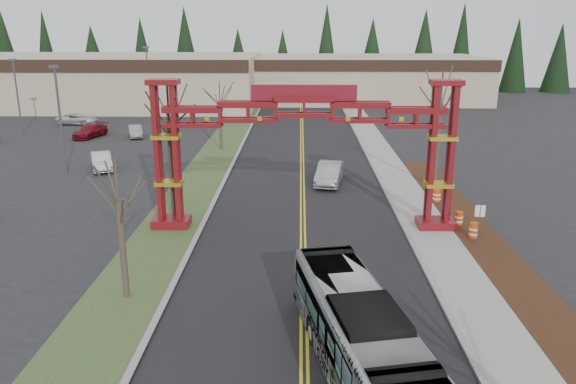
{
  "coord_description": "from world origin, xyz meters",
  "views": [
    {
      "loc": [
        -0.21,
        -14.06,
        11.8
      ],
      "look_at": [
        -0.84,
        14.93,
        3.18
      ],
      "focal_mm": 35.0,
      "sensor_mm": 36.0,
      "label": 1
    }
  ],
  "objects_px": {
    "bare_tree_median_near": "(119,203)",
    "street_sign": "(480,217)",
    "silver_sedan": "(329,173)",
    "parked_car_mid_a": "(90,131)",
    "light_pole_near": "(60,112)",
    "barrel_south": "(474,231)",
    "barrel_north": "(437,196)",
    "bare_tree_median_mid": "(169,119)",
    "bare_tree_median_far": "(220,101)",
    "light_pole_far": "(148,76)",
    "gateway_arch": "(304,131)",
    "parked_car_far_a": "(135,131)",
    "barrel_mid": "(459,219)",
    "transit_bus": "(358,334)",
    "retail_building_west": "(105,81)",
    "parked_car_near_b": "(101,161)",
    "bare_tree_right_far": "(441,104)",
    "light_pole_mid": "(17,91)",
    "parked_car_far_b": "(77,119)",
    "retail_building_east": "(362,78)"
  },
  "relations": [
    {
      "from": "parked_car_far_b",
      "to": "bare_tree_right_far",
      "type": "bearing_deg",
      "value": -123.32
    },
    {
      "from": "bare_tree_median_mid",
      "to": "street_sign",
      "type": "relative_size",
      "value": 3.64
    },
    {
      "from": "barrel_south",
      "to": "barrel_mid",
      "type": "relative_size",
      "value": 1.1
    },
    {
      "from": "retail_building_west",
      "to": "barrel_mid",
      "type": "bearing_deg",
      "value": -53.47
    },
    {
      "from": "parked_car_mid_a",
      "to": "retail_building_east",
      "type": "bearing_deg",
      "value": 60.88
    },
    {
      "from": "barrel_mid",
      "to": "barrel_north",
      "type": "distance_m",
      "value": 4.63
    },
    {
      "from": "bare_tree_median_far",
      "to": "barrel_mid",
      "type": "relative_size",
      "value": 7.36
    },
    {
      "from": "bare_tree_median_mid",
      "to": "street_sign",
      "type": "distance_m",
      "value": 18.66
    },
    {
      "from": "light_pole_near",
      "to": "barrel_south",
      "type": "relative_size",
      "value": 8.77
    },
    {
      "from": "silver_sedan",
      "to": "barrel_south",
      "type": "xyz_separation_m",
      "value": [
        7.71,
        -11.66,
        -0.33
      ]
    },
    {
      "from": "bare_tree_median_near",
      "to": "street_sign",
      "type": "relative_size",
      "value": 2.67
    },
    {
      "from": "gateway_arch",
      "to": "parked_car_far_a",
      "type": "xyz_separation_m",
      "value": [
        -18.32,
        28.55,
        -5.33
      ]
    },
    {
      "from": "retail_building_west",
      "to": "street_sign",
      "type": "distance_m",
      "value": 69.25
    },
    {
      "from": "parked_car_far_b",
      "to": "transit_bus",
      "type": "bearing_deg",
      "value": -147.13
    },
    {
      "from": "bare_tree_right_far",
      "to": "light_pole_mid",
      "type": "distance_m",
      "value": 46.78
    },
    {
      "from": "silver_sedan",
      "to": "barrel_mid",
      "type": "relative_size",
      "value": 5.54
    },
    {
      "from": "parked_car_near_b",
      "to": "bare_tree_median_far",
      "type": "xyz_separation_m",
      "value": [
        9.09,
        8.28,
        4.03
      ]
    },
    {
      "from": "bare_tree_median_mid",
      "to": "barrel_mid",
      "type": "xyz_separation_m",
      "value": [
        17.55,
        -0.33,
        -6.03
      ]
    },
    {
      "from": "barrel_mid",
      "to": "transit_bus",
      "type": "bearing_deg",
      "value": -116.8
    },
    {
      "from": "retail_building_west",
      "to": "barrel_north",
      "type": "bearing_deg",
      "value": -51.15
    },
    {
      "from": "bare_tree_median_near",
      "to": "parked_car_mid_a",
      "type": "bearing_deg",
      "value": 112.1
    },
    {
      "from": "barrel_south",
      "to": "retail_building_west",
      "type": "bearing_deg",
      "value": 125.57
    },
    {
      "from": "bare_tree_median_mid",
      "to": "light_pole_near",
      "type": "bearing_deg",
      "value": 134.48
    },
    {
      "from": "barrel_south",
      "to": "parked_car_far_a",
      "type": "bearing_deg",
      "value": 132.93
    },
    {
      "from": "parked_car_far_b",
      "to": "light_pole_mid",
      "type": "distance_m",
      "value": 8.59
    },
    {
      "from": "transit_bus",
      "to": "bare_tree_median_far",
      "type": "xyz_separation_m",
      "value": [
        -9.84,
        36.99,
        3.28
      ]
    },
    {
      "from": "bare_tree_median_near",
      "to": "barrel_north",
      "type": "bearing_deg",
      "value": 39.9
    },
    {
      "from": "bare_tree_median_far",
      "to": "light_pole_far",
      "type": "distance_m",
      "value": 25.11
    },
    {
      "from": "transit_bus",
      "to": "light_pole_near",
      "type": "bearing_deg",
      "value": 116.62
    },
    {
      "from": "retail_building_east",
      "to": "barrel_south",
      "type": "xyz_separation_m",
      "value": [
        -0.21,
        -63.62,
        -3.01
      ]
    },
    {
      "from": "bare_tree_median_mid",
      "to": "bare_tree_right_far",
      "type": "relative_size",
      "value": 1.01
    },
    {
      "from": "parked_car_mid_a",
      "to": "barrel_south",
      "type": "relative_size",
      "value": 4.73
    },
    {
      "from": "light_pole_near",
      "to": "barrel_south",
      "type": "xyz_separation_m",
      "value": [
        29.46,
        -14.46,
        -4.59
      ]
    },
    {
      "from": "parked_car_mid_a",
      "to": "light_pole_far",
      "type": "xyz_separation_m",
      "value": [
        2.6,
        15.67,
        4.61
      ]
    },
    {
      "from": "bare_tree_right_far",
      "to": "barrel_north",
      "type": "relative_size",
      "value": 8.83
    },
    {
      "from": "bare_tree_median_far",
      "to": "barrel_north",
      "type": "relative_size",
      "value": 6.83
    },
    {
      "from": "parked_car_far_a",
      "to": "transit_bus",
      "type": "bearing_deg",
      "value": -84.16
    },
    {
      "from": "silver_sedan",
      "to": "barrel_mid",
      "type": "bearing_deg",
      "value": -42.08
    },
    {
      "from": "retail_building_west",
      "to": "parked_car_near_b",
      "type": "xyz_separation_m",
      "value": [
        12.91,
        -39.92,
        -3.03
      ]
    },
    {
      "from": "parked_car_far_a",
      "to": "barrel_mid",
      "type": "height_order",
      "value": "parked_car_far_a"
    },
    {
      "from": "gateway_arch",
      "to": "street_sign",
      "type": "height_order",
      "value": "gateway_arch"
    },
    {
      "from": "barrel_south",
      "to": "barrel_north",
      "type": "relative_size",
      "value": 1.02
    },
    {
      "from": "parked_car_mid_a",
      "to": "street_sign",
      "type": "xyz_separation_m",
      "value": [
        32.93,
        -31.09,
        1.04
      ]
    },
    {
      "from": "parked_car_near_b",
      "to": "light_pole_far",
      "type": "distance_m",
      "value": 30.51
    },
    {
      "from": "silver_sedan",
      "to": "bare_tree_median_far",
      "type": "bearing_deg",
      "value": 138.8
    },
    {
      "from": "bare_tree_median_mid",
      "to": "light_pole_near",
      "type": "distance_m",
      "value": 16.71
    },
    {
      "from": "light_pole_near",
      "to": "barrel_north",
      "type": "relative_size",
      "value": 8.96
    },
    {
      "from": "bare_tree_median_near",
      "to": "bare_tree_median_mid",
      "type": "distance_m",
      "value": 10.35
    },
    {
      "from": "silver_sedan",
      "to": "street_sign",
      "type": "height_order",
      "value": "street_sign"
    },
    {
      "from": "barrel_south",
      "to": "barrel_mid",
      "type": "bearing_deg",
      "value": 96.1
    }
  ]
}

